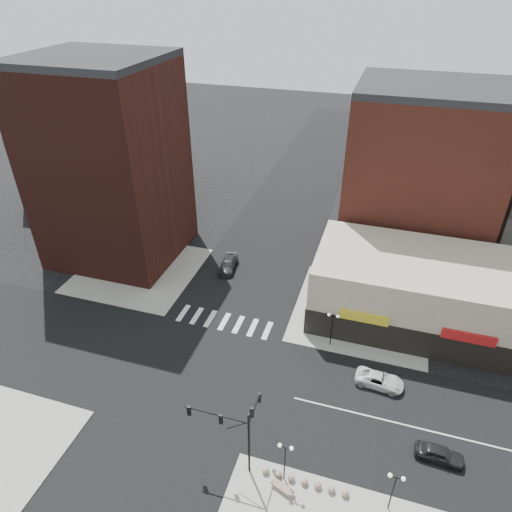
% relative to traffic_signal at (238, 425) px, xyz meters
% --- Properties ---
extents(ground, '(240.00, 240.00, 0.00)m').
position_rel_traffic_signal_xyz_m(ground, '(-7.24, 7.83, -4.96)').
color(ground, black).
rests_on(ground, ground).
extents(road_ew, '(200.00, 14.00, 0.02)m').
position_rel_traffic_signal_xyz_m(road_ew, '(-7.24, 7.83, -4.95)').
color(road_ew, black).
rests_on(road_ew, ground).
extents(road_ns, '(14.00, 200.00, 0.02)m').
position_rel_traffic_signal_xyz_m(road_ns, '(-7.24, 7.83, -4.95)').
color(road_ns, black).
rests_on(road_ns, ground).
extents(sidewalk_nw, '(15.00, 15.00, 0.12)m').
position_rel_traffic_signal_xyz_m(sidewalk_nw, '(-21.74, 22.33, -4.90)').
color(sidewalk_nw, gray).
rests_on(sidewalk_nw, ground).
extents(sidewalk_ne, '(15.00, 15.00, 0.12)m').
position_rel_traffic_signal_xyz_m(sidewalk_ne, '(7.26, 22.33, -4.90)').
color(sidewalk_ne, gray).
rests_on(sidewalk_ne, ground).
extents(building_nw, '(16.00, 15.00, 25.00)m').
position_rel_traffic_signal_xyz_m(building_nw, '(-26.24, 26.33, 7.54)').
color(building_nw, '#3C1713').
rests_on(building_nw, ground).
extents(building_nw_low, '(20.00, 18.00, 12.00)m').
position_rel_traffic_signal_xyz_m(building_nw_low, '(-39.24, 41.83, 1.04)').
color(building_nw_low, '#3C1713').
rests_on(building_nw_low, ground).
extents(building_ne_midrise, '(18.00, 15.00, 22.00)m').
position_rel_traffic_signal_xyz_m(building_ne_midrise, '(11.76, 37.33, 6.04)').
color(building_ne_midrise, brown).
rests_on(building_ne_midrise, ground).
extents(building_ne_row, '(24.20, 12.20, 8.00)m').
position_rel_traffic_signal_xyz_m(building_ne_row, '(13.76, 22.83, -1.66)').
color(building_ne_row, '#C3B69B').
rests_on(building_ne_row, ground).
extents(traffic_signal, '(5.59, 3.09, 7.77)m').
position_rel_traffic_signal_xyz_m(traffic_signal, '(0.00, 0.00, 0.00)').
color(traffic_signal, black).
rests_on(traffic_signal, ground).
extents(street_lamp_se_a, '(1.22, 0.32, 4.16)m').
position_rel_traffic_signal_xyz_m(street_lamp_se_a, '(3.76, -0.17, -1.67)').
color(street_lamp_se_a, black).
rests_on(street_lamp_se_a, sidewalk_se).
extents(street_lamp_se_b, '(1.22, 0.32, 4.16)m').
position_rel_traffic_signal_xyz_m(street_lamp_se_b, '(11.76, -0.17, -1.67)').
color(street_lamp_se_b, black).
rests_on(street_lamp_se_b, sidewalk_se).
extents(street_lamp_ne, '(1.22, 0.32, 4.16)m').
position_rel_traffic_signal_xyz_m(street_lamp_ne, '(4.76, 15.83, -1.67)').
color(street_lamp_ne, black).
rests_on(street_lamp_ne, sidewalk_ne).
extents(bollard_row, '(6.86, 0.56, 0.56)m').
position_rel_traffic_signal_xyz_m(bollard_row, '(5.41, -0.17, -4.56)').
color(bollard_row, gray).
rests_on(bollard_row, sidewalk_se).
extents(white_suv, '(4.76, 2.49, 1.28)m').
position_rel_traffic_signal_xyz_m(white_suv, '(10.18, 11.83, -4.32)').
color(white_suv, silver).
rests_on(white_suv, ground).
extents(dark_sedan_east, '(3.98, 1.79, 1.33)m').
position_rel_traffic_signal_xyz_m(dark_sedan_east, '(15.48, 5.26, -4.30)').
color(dark_sedan_east, black).
rests_on(dark_sedan_east, ground).
extents(dark_sedan_north, '(2.47, 4.93, 1.37)m').
position_rel_traffic_signal_xyz_m(dark_sedan_north, '(-10.54, 26.16, -4.28)').
color(dark_sedan_north, black).
rests_on(dark_sedan_north, ground).
extents(stone_bench, '(1.95, 1.18, 0.44)m').
position_rel_traffic_signal_xyz_m(stone_bench, '(3.91, -1.17, -4.61)').
color(stone_bench, gray).
rests_on(stone_bench, sidewalk_se).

